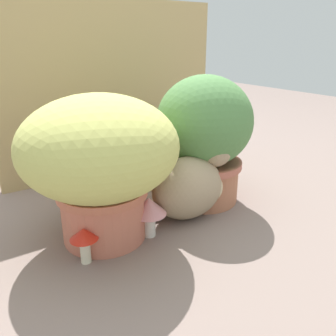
{
  "coord_description": "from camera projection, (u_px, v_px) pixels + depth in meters",
  "views": [
    {
      "loc": [
        -0.56,
        -0.86,
        0.59
      ],
      "look_at": [
        0.03,
        0.05,
        0.18
      ],
      "focal_mm": 36.97,
      "sensor_mm": 36.0,
      "label": 1
    }
  ],
  "objects": [
    {
      "name": "cardboard_backdrop",
      "position": [
        112.0,
        90.0,
        1.53
      ],
      "size": [
        1.02,
        0.03,
        0.75
      ],
      "primitive_type": "cube",
      "color": "tan",
      "rests_on": "ground"
    },
    {
      "name": "grass_planter",
      "position": [
        100.0,
        157.0,
        1.0
      ],
      "size": [
        0.46,
        0.46,
        0.45
      ],
      "color": "#C26B53",
      "rests_on": "ground"
    },
    {
      "name": "cat",
      "position": [
        192.0,
        184.0,
        1.18
      ],
      "size": [
        0.38,
        0.19,
        0.32
      ],
      "color": "tan",
      "rests_on": "ground"
    },
    {
      "name": "ground_plane",
      "position": [
        169.0,
        224.0,
        1.17
      ],
      "size": [
        6.0,
        6.0,
        0.0
      ],
      "primitive_type": "plane",
      "color": "slate"
    },
    {
      "name": "leafy_planter",
      "position": [
        204.0,
        136.0,
        1.26
      ],
      "size": [
        0.35,
        0.35,
        0.47
      ],
      "color": "#AF6A4B",
      "rests_on": "ground"
    },
    {
      "name": "mushroom_ornament_pink",
      "position": [
        149.0,
        209.0,
        1.07
      ],
      "size": [
        0.11,
        0.11,
        0.13
      ],
      "color": "silver",
      "rests_on": "ground"
    },
    {
      "name": "mushroom_ornament_red",
      "position": [
        84.0,
        238.0,
        0.94
      ],
      "size": [
        0.08,
        0.08,
        0.11
      ],
      "color": "beige",
      "rests_on": "ground"
    }
  ]
}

